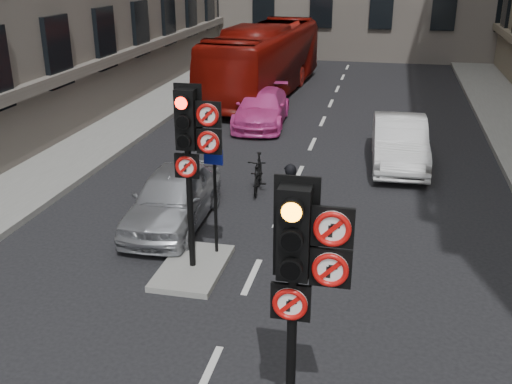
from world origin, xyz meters
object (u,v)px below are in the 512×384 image
at_px(signal_near, 301,263).
at_px(signal_far, 192,139).
at_px(motorcycle, 258,173).
at_px(car_pink, 262,108).
at_px(car_silver, 173,197).
at_px(info_sign, 215,187).
at_px(bus_red, 264,60).
at_px(motorcyclist, 290,197).
at_px(car_white, 399,142).

distance_m(signal_near, signal_far, 4.77).
bearing_deg(motorcycle, car_pink, 94.94).
bearing_deg(car_silver, car_pink, 86.75).
relative_size(signal_near, info_sign, 1.61).
distance_m(car_silver, car_pink, 9.05).
xyz_separation_m(car_pink, bus_red, (-0.98, 5.08, 0.90)).
distance_m(signal_near, info_sign, 5.33).
bearing_deg(car_silver, bus_red, 91.08).
relative_size(signal_far, motorcyclist, 2.25).
height_order(motorcycle, motorcyclist, motorcyclist).
bearing_deg(info_sign, motorcycle, 94.37).
xyz_separation_m(bus_red, motorcycle, (2.26, -11.63, -1.04)).
xyz_separation_m(car_white, motorcyclist, (-2.41, -5.16, 0.09)).
xyz_separation_m(signal_near, info_sign, (-2.39, 4.66, -1.03)).
bearing_deg(car_pink, motorcyclist, -78.38).
xyz_separation_m(car_silver, motorcycle, (1.45, 2.50, -0.18)).
height_order(car_pink, bus_red, bus_red).
bearing_deg(bus_red, motorcycle, -74.56).
height_order(signal_near, motorcycle, signal_near).
relative_size(car_white, motorcyclist, 2.71).
bearing_deg(bus_red, car_pink, -74.69).
distance_m(signal_far, bus_red, 16.30).
relative_size(bus_red, motorcyclist, 6.91).
relative_size(car_white, car_pink, 0.99).
height_order(signal_far, motorcyclist, signal_far).
bearing_deg(signal_near, motorcyclist, 100.32).
xyz_separation_m(car_silver, bus_red, (-0.81, 14.13, 0.86)).
bearing_deg(car_pink, bus_red, 96.66).
bearing_deg(car_silver, info_sign, -46.01).
bearing_deg(motorcyclist, motorcycle, -63.01).
relative_size(car_silver, car_white, 0.91).
bearing_deg(signal_far, signal_near, -56.98).
distance_m(signal_far, car_pink, 11.29).
xyz_separation_m(car_white, car_pink, (-4.89, 3.61, -0.08)).
height_order(car_silver, info_sign, info_sign).
distance_m(signal_far, car_silver, 3.10).
relative_size(signal_far, car_pink, 0.83).
relative_size(signal_near, car_pink, 0.83).
distance_m(motorcyclist, info_sign, 2.18).
relative_size(motorcyclist, info_sign, 0.71).
relative_size(signal_far, car_white, 0.83).
height_order(signal_far, car_silver, signal_far).
bearing_deg(signal_far, bus_red, 97.09).
height_order(car_silver, motorcyclist, motorcyclist).
relative_size(car_white, bus_red, 0.39).
bearing_deg(signal_near, signal_far, 123.02).
bearing_deg(signal_far, motorcyclist, 57.42).
relative_size(car_silver, bus_red, 0.36).
height_order(motorcyclist, info_sign, info_sign).
bearing_deg(car_silver, signal_near, -59.94).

